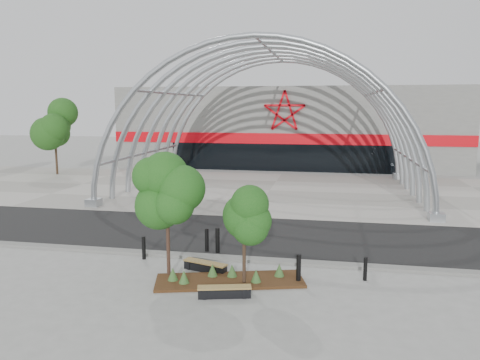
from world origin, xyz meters
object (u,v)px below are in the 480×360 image
Objects in this scene: street_tree_0 at (167,196)px; bollard_2 at (207,240)px; bench_1 at (224,292)px; street_tree_1 at (244,214)px; bench_0 at (205,267)px.

bollard_2 is (0.60, 3.15, -2.50)m from street_tree_0.
bench_1 is at bearing -68.41° from bollard_2.
street_tree_1 reaches higher than bench_0.
bollard_2 is (-1.81, 4.58, 0.32)m from bench_1.
bollard_2 is at bearing 79.29° from street_tree_0.
street_tree_1 is 4.57m from bollard_2.
street_tree_1 reaches higher than bench_1.
bollard_2 is (-2.25, 3.41, -2.04)m from street_tree_1.
street_tree_0 is at bearing -100.71° from bollard_2.
bench_1 is 1.78× the size of bollard_2.
street_tree_0 is 2.33× the size of bench_1.
street_tree_0 is 4.07m from bollard_2.
bollard_2 is at bearing 103.50° from bench_0.
bench_0 is 1.80× the size of bollard_2.
bollard_2 is at bearing 111.59° from bench_1.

